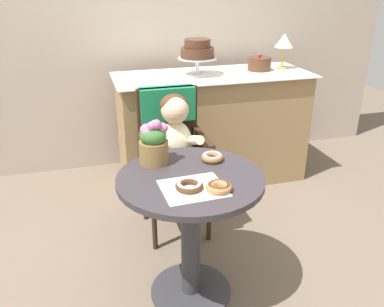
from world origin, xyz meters
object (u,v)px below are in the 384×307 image
donut_front (219,187)px  donut_side (189,185)px  table_lamp (284,42)px  wicker_chair (171,138)px  donut_mid (212,157)px  seated_child (176,141)px  tiered_cake_stand (197,51)px  round_layer_cake (259,64)px  cafe_table (191,214)px  flower_vase (153,143)px

donut_front → donut_side: 0.13m
table_lamp → donut_front: bearing=-125.5°
wicker_chair → donut_mid: bearing=-83.0°
seated_child → donut_side: 0.69m
donut_mid → donut_side: (-0.20, -0.27, -0.00)m
tiered_cake_stand → round_layer_cake: 0.56m
seated_child → donut_front: bearing=-88.6°
cafe_table → table_lamp: 1.88m
cafe_table → flower_vase: bearing=125.2°
round_layer_cake → donut_front: bearing=-120.0°
wicker_chair → tiered_cake_stand: (0.35, 0.59, 0.44)m
seated_child → cafe_table: bearing=-96.8°
cafe_table → donut_mid: 0.32m
seated_child → flower_vase: (-0.21, -0.36, 0.15)m
seated_child → tiered_cake_stand: (0.35, 0.74, 0.41)m
donut_mid → flower_vase: bearing=169.5°
donut_front → flower_vase: (-0.22, 0.37, 0.09)m
donut_front → donut_mid: bearing=76.8°
wicker_chair → donut_front: 0.89m
cafe_table → flower_vase: size_ratio=2.98×
cafe_table → donut_mid: (0.16, 0.14, 0.23)m
donut_mid → tiered_cake_stand: size_ratio=0.39×
donut_front → round_layer_cake: round_layer_cake is taller
seated_child → donut_front: seated_child is taller
donut_side → round_layer_cake: round_layer_cake is taller
seated_child → round_layer_cake: (0.89, 0.78, 0.28)m
wicker_chair → donut_side: (-0.11, -0.84, 0.10)m
donut_mid → donut_side: donut_mid is taller
seated_child → donut_front: (0.02, -0.73, 0.06)m
cafe_table → donut_side: bearing=-108.3°
donut_front → flower_vase: size_ratio=0.49×
cafe_table → donut_front: donut_front is taller
cafe_table → tiered_cake_stand: bearing=72.2°
donut_mid → table_lamp: (1.01, 1.20, 0.38)m
donut_side → table_lamp: (1.21, 1.47, 0.38)m
donut_side → round_layer_cake: 1.79m
cafe_table → donut_mid: size_ratio=6.20×
table_lamp → donut_mid: bearing=-130.0°
donut_mid → table_lamp: size_ratio=0.41×
donut_mid → round_layer_cake: (0.80, 1.20, 0.21)m
cafe_table → donut_mid: donut_mid is taller
donut_side → table_lamp: 1.94m
flower_vase → seated_child: bearing=60.1°
round_layer_cake → table_lamp: table_lamp is taller
seated_child → tiered_cake_stand: size_ratio=2.42×
donut_side → flower_vase: flower_vase is taller
donut_side → tiered_cake_stand: tiered_cake_stand is taller
flower_vase → tiered_cake_stand: tiered_cake_stand is taller
cafe_table → round_layer_cake: 1.71m
seated_child → donut_front: 0.74m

